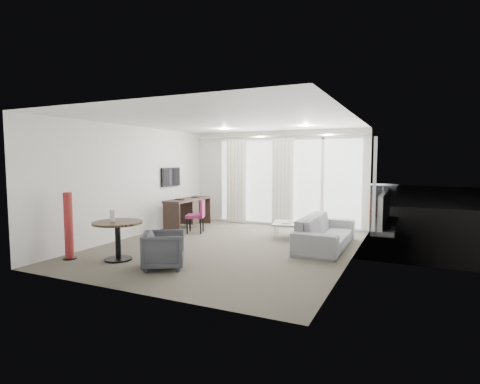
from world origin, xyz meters
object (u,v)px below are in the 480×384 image
at_px(round_table, 118,241).
at_px(tub_armchair, 164,250).
at_px(rattan_chair_b, 365,207).
at_px(sofa, 326,232).
at_px(coffee_table, 290,230).
at_px(rattan_chair_a, 317,205).
at_px(red_lamp, 69,226).
at_px(desk, 188,213).
at_px(desk_chair, 195,216).

xyz_separation_m(round_table, tub_armchair, (1.06, -0.07, -0.04)).
bearing_deg(rattan_chair_b, sofa, -93.98).
bearing_deg(coffee_table, rattan_chair_a, 90.66).
relative_size(red_lamp, coffee_table, 1.55).
relative_size(red_lamp, rattan_chair_a, 1.34).
distance_m(round_table, rattan_chair_b, 7.56).
relative_size(round_table, tub_armchair, 1.29).
bearing_deg(round_table, sofa, 39.06).
distance_m(desk, sofa, 3.93).
xyz_separation_m(desk_chair, rattan_chair_a, (2.30, 3.11, 0.05)).
xyz_separation_m(desk_chair, tub_armchair, (1.14, -2.84, -0.10)).
bearing_deg(rattan_chair_b, desk_chair, -132.11).
xyz_separation_m(desk_chair, coffee_table, (2.33, 0.42, -0.23)).
bearing_deg(rattan_chair_a, red_lamp, -136.04).
bearing_deg(tub_armchair, red_lamp, 65.88).
height_order(rattan_chair_a, rattan_chair_b, rattan_chair_a).
distance_m(tub_armchair, rattan_chair_a, 6.06).
distance_m(desk_chair, coffee_table, 2.38).
bearing_deg(tub_armchair, rattan_chair_a, -42.68).
bearing_deg(round_table, desk_chair, 91.83).
xyz_separation_m(round_table, coffee_table, (2.24, 3.19, -0.17)).
height_order(desk_chair, tub_armchair, desk_chair).
relative_size(sofa, rattan_chair_b, 2.95).
distance_m(red_lamp, sofa, 5.00).
distance_m(desk_chair, sofa, 3.28).
xyz_separation_m(red_lamp, rattan_chair_a, (3.07, 6.20, -0.15)).
distance_m(tub_armchair, coffee_table, 3.47).
bearing_deg(tub_armchair, round_table, 54.61).
height_order(round_table, rattan_chair_b, rattan_chair_b).
relative_size(rattan_chair_a, rattan_chair_b, 1.21).
bearing_deg(desk_chair, sofa, -23.80).
xyz_separation_m(rattan_chair_a, rattan_chair_b, (1.27, 0.83, -0.08)).
xyz_separation_m(tub_armchair, sofa, (2.13, 2.66, 0.02)).
distance_m(round_table, red_lamp, 0.95).
relative_size(desk, rattan_chair_a, 1.80).
bearing_deg(rattan_chair_a, rattan_chair_b, 13.42).
bearing_deg(rattan_chair_a, coffee_table, -109.05).
bearing_deg(rattan_chair_a, desk_chair, -146.20).
bearing_deg(round_table, coffee_table, 54.93).
bearing_deg(round_table, tub_armchair, -3.69).
height_order(round_table, coffee_table, round_table).
distance_m(coffee_table, rattan_chair_a, 2.70).
xyz_separation_m(round_table, rattan_chair_b, (3.48, 6.71, 0.03)).
relative_size(red_lamp, rattan_chair_b, 1.62).
bearing_deg(rattan_chair_b, coffee_table, -109.35).
bearing_deg(coffee_table, tub_armchair, -109.97).
relative_size(round_table, rattan_chair_a, 0.96).
height_order(desk_chair, rattan_chair_a, rattan_chair_a).
height_order(coffee_table, rattan_chair_a, rattan_chair_a).
bearing_deg(red_lamp, rattan_chair_a, 63.67).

